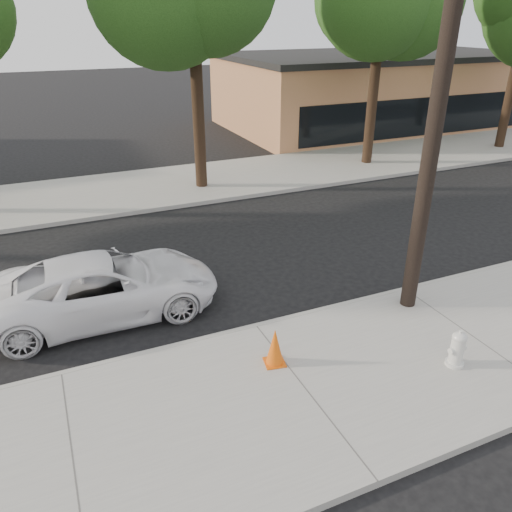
{
  "coord_description": "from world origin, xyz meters",
  "views": [
    {
      "loc": [
        -3.64,
        -10.43,
        6.21
      ],
      "look_at": [
        0.68,
        -0.56,
        1.0
      ],
      "focal_mm": 35.0,
      "sensor_mm": 36.0,
      "label": 1
    }
  ],
  "objects_px": {
    "utility_pole": "(438,102)",
    "fire_hydrant": "(457,349)",
    "police_cruiser": "(105,286)",
    "traffic_cone": "(275,347)"
  },
  "relations": [
    {
      "from": "utility_pole",
      "to": "fire_hydrant",
      "type": "bearing_deg",
      "value": -106.51
    },
    {
      "from": "utility_pole",
      "to": "fire_hydrant",
      "type": "distance_m",
      "value": 4.77
    },
    {
      "from": "police_cruiser",
      "to": "fire_hydrant",
      "type": "distance_m",
      "value": 7.53
    },
    {
      "from": "fire_hydrant",
      "to": "traffic_cone",
      "type": "bearing_deg",
      "value": 153.23
    },
    {
      "from": "fire_hydrant",
      "to": "utility_pole",
      "type": "bearing_deg",
      "value": 71.28
    },
    {
      "from": "utility_pole",
      "to": "fire_hydrant",
      "type": "height_order",
      "value": "utility_pole"
    },
    {
      "from": "police_cruiser",
      "to": "fire_hydrant",
      "type": "bearing_deg",
      "value": -128.9
    },
    {
      "from": "traffic_cone",
      "to": "utility_pole",
      "type": "bearing_deg",
      "value": 11.06
    },
    {
      "from": "utility_pole",
      "to": "police_cruiser",
      "type": "relative_size",
      "value": 1.77
    },
    {
      "from": "utility_pole",
      "to": "police_cruiser",
      "type": "bearing_deg",
      "value": 157.76
    }
  ]
}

